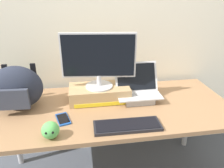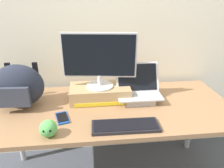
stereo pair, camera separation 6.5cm
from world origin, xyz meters
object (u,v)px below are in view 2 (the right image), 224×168
object	(u,v)px
messenger_backpack	(18,86)
coffee_mug	(21,87)
desktop_monitor	(99,60)
cell_phone	(62,118)
open_laptop	(138,93)
external_keyboard	(125,126)
plush_toy	(48,128)
toner_box_yellow	(100,93)

from	to	relation	value
messenger_backpack	coffee_mug	size ratio (longest dim) A/B	2.89
desktop_monitor	messenger_backpack	world-z (taller)	desktop_monitor
cell_phone	open_laptop	bearing A→B (deg)	4.69
messenger_backpack	coffee_mug	world-z (taller)	messenger_backpack
external_keyboard	plush_toy	size ratio (longest dim) A/B	4.13
desktop_monitor	plush_toy	distance (m)	0.60
toner_box_yellow	desktop_monitor	distance (m)	0.27
desktop_monitor	toner_box_yellow	bearing A→B (deg)	87.19
desktop_monitor	plush_toy	size ratio (longest dim) A/B	5.25
toner_box_yellow	external_keyboard	world-z (taller)	toner_box_yellow
coffee_mug	plush_toy	bearing A→B (deg)	-62.96
coffee_mug	cell_phone	size ratio (longest dim) A/B	0.80
external_keyboard	plush_toy	distance (m)	0.47
coffee_mug	plush_toy	distance (m)	0.69
desktop_monitor	external_keyboard	distance (m)	0.52
toner_box_yellow	coffee_mug	bearing A→B (deg)	163.53
desktop_monitor	open_laptop	distance (m)	0.40
toner_box_yellow	plush_toy	xyz separation A→B (m)	(-0.33, -0.43, -0.00)
cell_phone	coffee_mug	bearing A→B (deg)	115.24
desktop_monitor	coffee_mug	world-z (taller)	desktop_monitor
cell_phone	toner_box_yellow	bearing A→B (deg)	27.37
desktop_monitor	messenger_backpack	bearing A→B (deg)	-169.67
open_laptop	external_keyboard	world-z (taller)	open_laptop
open_laptop	messenger_backpack	size ratio (longest dim) A/B	0.89
desktop_monitor	open_laptop	size ratio (longest dim) A/B	1.62
external_keyboard	coffee_mug	bearing A→B (deg)	144.35
toner_box_yellow	messenger_backpack	size ratio (longest dim) A/B	1.22
messenger_backpack	plush_toy	world-z (taller)	messenger_backpack
cell_phone	plush_toy	bearing A→B (deg)	-123.50
messenger_backpack	coffee_mug	bearing A→B (deg)	106.96
open_laptop	plush_toy	xyz separation A→B (m)	(-0.62, -0.38, -0.01)
external_keyboard	cell_phone	distance (m)	0.43
open_laptop	coffee_mug	distance (m)	0.97
external_keyboard	toner_box_yellow	bearing A→B (deg)	110.15
toner_box_yellow	open_laptop	distance (m)	0.30
desktop_monitor	coffee_mug	bearing A→B (deg)	170.87
open_laptop	external_keyboard	bearing A→B (deg)	-114.21
toner_box_yellow	plush_toy	size ratio (longest dim) A/B	4.45
desktop_monitor	cell_phone	xyz separation A→B (m)	(-0.27, -0.25, -0.32)
toner_box_yellow	desktop_monitor	world-z (taller)	desktop_monitor
cell_phone	external_keyboard	bearing A→B (deg)	-35.25
desktop_monitor	coffee_mug	size ratio (longest dim) A/B	4.16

